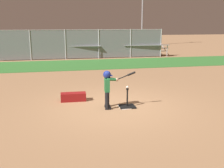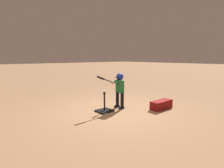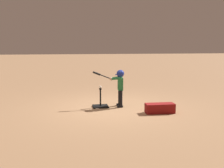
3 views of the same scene
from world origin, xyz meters
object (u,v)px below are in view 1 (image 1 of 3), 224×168
(batter_child, at_px, (108,85))
(baseball, at_px, (127,87))
(bleachers_far_left, at_px, (144,50))
(batting_tee, at_px, (127,105))
(equipment_bag, at_px, (73,97))
(bleachers_right_center, at_px, (14,52))
(bleachers_left_center, at_px, (79,51))

(batter_child, height_order, baseball, batter_child)
(batter_child, relative_size, bleachers_far_left, 0.33)
(batting_tee, distance_m, equipment_bag, 1.91)
(batting_tee, relative_size, bleachers_right_center, 0.15)
(batter_child, bearing_deg, bleachers_far_left, 67.00)
(batter_child, bearing_deg, baseball, -2.52)
(bleachers_right_center, bearing_deg, bleachers_far_left, -1.21)
(bleachers_right_center, distance_m, bleachers_left_center, 4.73)
(bleachers_left_center, bearing_deg, baseball, -87.66)
(bleachers_left_center, bearing_deg, bleachers_far_left, -0.04)
(batting_tee, height_order, equipment_bag, batting_tee)
(bleachers_right_center, distance_m, bleachers_far_left, 9.83)
(equipment_bag, bearing_deg, bleachers_left_center, 85.85)
(batter_child, xyz_separation_m, equipment_bag, (-1.01, 0.99, -0.61))
(bleachers_right_center, xyz_separation_m, bleachers_left_center, (4.73, -0.20, 0.01))
(equipment_bag, bearing_deg, batter_child, -42.76)
(batting_tee, distance_m, bleachers_left_center, 12.30)
(batting_tee, relative_size, equipment_bag, 0.73)
(bleachers_far_left, height_order, equipment_bag, bleachers_far_left)
(batter_child, xyz_separation_m, bleachers_left_center, (0.10, 12.26, -0.28))
(bleachers_right_center, relative_size, bleachers_far_left, 1.09)
(baseball, relative_size, equipment_bag, 0.09)
(bleachers_far_left, bearing_deg, batter_child, -113.00)
(batting_tee, height_order, bleachers_left_center, bleachers_left_center)
(bleachers_right_center, xyz_separation_m, equipment_bag, (3.62, -11.48, -0.32))
(batting_tee, height_order, batter_child, batter_child)
(batting_tee, relative_size, bleachers_far_left, 0.17)
(bleachers_right_center, height_order, equipment_bag, bleachers_right_center)
(baseball, bearing_deg, bleachers_far_left, 69.47)
(batter_child, distance_m, equipment_bag, 1.54)
(bleachers_right_center, bearing_deg, batting_tee, -67.27)
(batting_tee, xyz_separation_m, batter_child, (-0.60, 0.03, 0.68))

